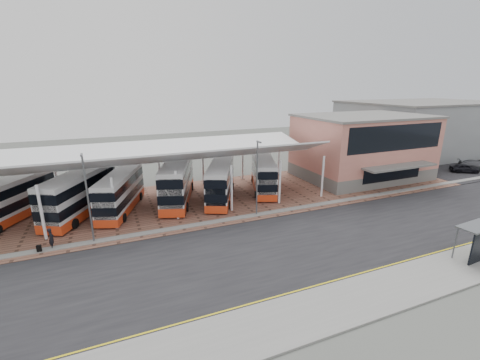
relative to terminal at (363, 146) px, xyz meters
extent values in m
plane|color=#4C4F49|center=(-23.00, -13.92, -4.66)|extent=(140.00, 140.00, 0.00)
cube|color=black|center=(-23.00, -14.92, -4.65)|extent=(120.00, 14.00, 0.02)
cube|color=brown|center=(-21.00, -0.92, -4.63)|extent=(72.00, 16.00, 0.06)
cube|color=slate|center=(-23.00, -22.92, -4.59)|extent=(120.00, 4.00, 0.14)
cube|color=slate|center=(-23.00, -7.72, -4.59)|extent=(120.00, 0.80, 0.14)
cube|color=black|center=(21.00, -3.92, -4.62)|extent=(22.00, 10.00, 0.08)
cube|color=gold|center=(-23.00, -20.92, -4.63)|extent=(120.00, 0.12, 0.01)
cube|color=gold|center=(-23.00, -20.62, -4.63)|extent=(120.00, 0.12, 0.01)
cylinder|color=white|center=(-41.00, -5.42, -2.06)|extent=(0.26, 0.26, 5.20)
cylinder|color=white|center=(-41.00, 5.58, -2.36)|extent=(0.26, 0.26, 4.60)
cylinder|color=white|center=(-35.00, -5.42, -2.06)|extent=(0.26, 0.26, 5.20)
cylinder|color=white|center=(-35.00, 5.58, -2.36)|extent=(0.26, 0.26, 4.60)
cylinder|color=white|center=(-29.00, -5.42, -2.06)|extent=(0.26, 0.26, 5.20)
cylinder|color=white|center=(-29.00, 5.58, -2.36)|extent=(0.26, 0.26, 4.60)
cylinder|color=white|center=(-23.00, -5.42, -2.06)|extent=(0.26, 0.26, 5.20)
cylinder|color=white|center=(-23.00, 5.58, -2.36)|extent=(0.26, 0.26, 4.60)
cylinder|color=white|center=(-17.00, -5.42, -2.06)|extent=(0.26, 0.26, 5.20)
cylinder|color=white|center=(-17.00, 5.58, -2.36)|extent=(0.26, 0.26, 4.60)
cylinder|color=white|center=(-11.00, -5.42, -2.06)|extent=(0.26, 0.26, 5.20)
cylinder|color=white|center=(-11.00, 5.58, -2.36)|extent=(0.26, 0.26, 4.60)
cube|color=silver|center=(-29.00, -3.22, 1.44)|extent=(37.00, 4.95, 1.95)
cube|color=silver|center=(-29.00, 2.38, 1.24)|extent=(37.00, 7.12, 1.43)
cube|color=slate|center=(0.00, 0.08, -3.76)|extent=(18.00, 12.00, 1.80)
cube|color=tan|center=(0.00, 0.08, 0.74)|extent=(18.00, 12.00, 7.20)
cube|color=black|center=(0.00, -5.82, 2.14)|extent=(16.00, 0.25, 3.40)
cube|color=black|center=(0.00, -5.82, -2.56)|extent=(10.00, 0.25, 2.20)
cube|color=slate|center=(0.00, -6.92, -1.46)|extent=(11.00, 2.40, 0.25)
cube|color=slate|center=(0.00, 0.08, 4.44)|extent=(18.40, 12.40, 0.30)
cube|color=gray|center=(25.00, 10.08, 0.34)|extent=(30.00, 20.00, 10.00)
cube|color=slate|center=(25.00, 10.08, 5.44)|extent=(30.50, 20.50, 0.30)
cylinder|color=#525559|center=(-37.00, -7.62, -0.66)|extent=(0.16, 0.16, 8.00)
cube|color=#525559|center=(-37.00, -7.92, 3.34)|extent=(0.15, 0.90, 0.15)
cylinder|color=#525559|center=(-21.00, -7.62, -0.66)|extent=(0.16, 0.16, 8.00)
cube|color=#525559|center=(-21.00, -7.92, 3.34)|extent=(0.15, 0.90, 0.15)
cube|color=silver|center=(-44.67, 0.83, -2.34)|extent=(7.15, 10.16, 4.04)
cube|color=red|center=(-44.67, 0.83, -3.99)|extent=(7.20, 10.21, 0.85)
cube|color=black|center=(-44.67, 0.83, -2.77)|extent=(7.20, 10.21, 0.89)
cube|color=black|center=(-44.67, 0.83, -1.26)|extent=(7.20, 10.21, 0.89)
cylinder|color=black|center=(-44.06, 4.28, -4.13)|extent=(0.69, 0.95, 0.94)
cylinder|color=black|center=(-42.02, 3.12, -4.13)|extent=(0.69, 0.95, 0.94)
cube|color=silver|center=(-38.19, -0.20, -2.17)|extent=(7.43, 11.03, 4.35)
cube|color=red|center=(-38.19, -0.20, -3.94)|extent=(7.49, 11.09, 0.91)
cube|color=black|center=(-38.19, -0.20, -2.62)|extent=(7.49, 11.09, 0.96)
cube|color=black|center=(-38.19, -0.20, -1.00)|extent=(7.49, 11.09, 0.96)
cube|color=black|center=(-40.77, -5.08, -2.27)|extent=(2.06, 1.15, 3.64)
cylinder|color=black|center=(-40.98, -2.76, -4.09)|extent=(0.72, 1.03, 1.01)
cylinder|color=black|center=(-38.74, -3.94, -4.09)|extent=(0.72, 1.03, 1.01)
cylinder|color=black|center=(-37.65, 3.54, -4.09)|extent=(0.72, 1.03, 1.01)
cylinder|color=black|center=(-35.41, 2.36, -4.09)|extent=(0.72, 1.03, 1.01)
cube|color=silver|center=(-34.19, -0.70, -2.38)|extent=(5.70, 10.35, 3.98)
cube|color=red|center=(-34.19, -0.70, -4.00)|extent=(5.75, 10.40, 0.83)
cube|color=black|center=(-34.19, -0.70, -2.79)|extent=(5.75, 10.40, 0.88)
cube|color=black|center=(-34.19, -0.70, -1.31)|extent=(5.75, 10.40, 0.88)
cube|color=black|center=(-35.93, -5.43, -2.47)|extent=(1.99, 0.81, 3.33)
cylinder|color=black|center=(-36.40, -3.36, -4.14)|extent=(0.56, 0.96, 0.93)
cylinder|color=black|center=(-34.23, -4.16, -4.14)|extent=(0.56, 0.96, 0.93)
cylinder|color=black|center=(-34.14, 2.76, -4.14)|extent=(0.56, 0.96, 0.93)
cylinder|color=black|center=(-31.97, 1.96, -4.14)|extent=(0.56, 0.96, 0.93)
cube|color=silver|center=(-27.76, 0.09, -2.05)|extent=(6.31, 11.93, 4.58)
cube|color=red|center=(-27.76, 0.09, -3.91)|extent=(6.36, 11.99, 0.96)
cube|color=black|center=(-27.76, 0.09, -2.52)|extent=(6.36, 11.99, 1.01)
cube|color=black|center=(-27.76, 0.09, -0.82)|extent=(6.36, 11.99, 1.01)
cube|color=black|center=(-29.64, -5.39, -2.15)|extent=(2.30, 0.88, 3.83)
cylinder|color=black|center=(-30.23, -3.02, -4.07)|extent=(0.63, 1.10, 1.06)
cylinder|color=black|center=(-27.71, -3.88, -4.07)|extent=(0.63, 1.10, 1.06)
cylinder|color=black|center=(-27.80, 4.07, -4.07)|extent=(0.63, 1.10, 1.06)
cylinder|color=black|center=(-25.29, 3.20, -4.07)|extent=(0.63, 1.10, 1.06)
cube|color=silver|center=(-22.83, -1.33, -2.29)|extent=(6.67, 10.62, 4.14)
cube|color=red|center=(-22.83, -1.33, -3.97)|extent=(6.73, 10.67, 0.87)
cube|color=black|center=(-22.83, -1.33, -2.72)|extent=(6.73, 10.67, 0.92)
cube|color=black|center=(-22.83, -1.33, -1.18)|extent=(6.73, 10.67, 0.92)
cube|color=black|center=(-25.05, -6.09, -2.38)|extent=(2.00, 1.01, 3.47)
cylinder|color=black|center=(-25.36, -3.89, -4.12)|extent=(0.65, 0.99, 0.96)
cylinder|color=black|center=(-23.18, -4.92, -4.12)|extent=(0.65, 0.99, 0.96)
cylinder|color=black|center=(-22.48, 2.25, -4.12)|extent=(0.65, 0.99, 0.96)
cylinder|color=black|center=(-20.30, 1.23, -4.12)|extent=(0.65, 0.99, 0.96)
cube|color=silver|center=(-16.50, -0.17, -2.33)|extent=(5.95, 10.55, 4.06)
cube|color=red|center=(-16.50, -0.17, -3.98)|extent=(6.00, 10.60, 0.85)
cube|color=black|center=(-16.50, -0.17, -2.76)|extent=(6.00, 10.60, 0.90)
cube|color=black|center=(-16.50, -0.17, -1.24)|extent=(6.00, 10.60, 0.90)
cube|color=black|center=(-18.36, -4.98, -2.43)|extent=(2.02, 0.85, 3.40)
cylinder|color=black|center=(-18.80, -2.85, -4.13)|extent=(0.59, 0.98, 0.95)
cylinder|color=black|center=(-16.60, -3.70, -4.13)|extent=(0.59, 0.98, 0.95)
cylinder|color=black|center=(-16.40, 3.36, -4.13)|extent=(0.59, 0.98, 0.95)
cylinder|color=black|center=(-14.20, 2.51, -4.13)|extent=(0.59, 0.98, 0.95)
imported|color=black|center=(-40.22, -7.50, -3.69)|extent=(0.49, 0.70, 1.83)
cube|color=black|center=(-41.16, -7.92, -4.28)|extent=(0.37, 0.26, 0.63)
imported|color=black|center=(16.83, -4.73, -3.89)|extent=(4.29, 3.54, 1.38)
imported|color=#525359|center=(20.41, -4.30, -3.82)|extent=(5.27, 5.06, 1.51)
cube|color=#525559|center=(-8.84, -22.36, -1.83)|extent=(3.49, 1.83, 0.13)
cylinder|color=#525559|center=(-10.36, -21.84, -3.20)|extent=(0.11, 0.11, 2.64)
cylinder|color=#525559|center=(-7.41, -21.61, -3.20)|extent=(0.11, 0.11, 2.64)
camera|label=1|loc=(-34.90, -36.41, 8.83)|focal=24.00mm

